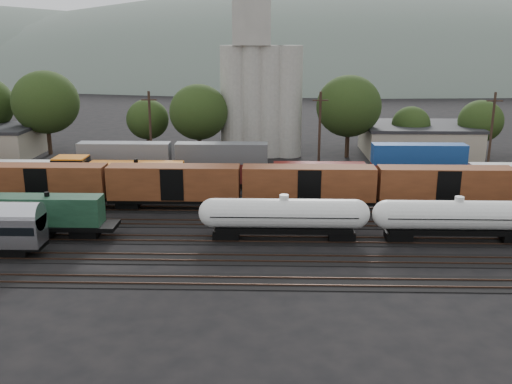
{
  "coord_description": "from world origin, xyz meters",
  "views": [
    {
      "loc": [
        5.23,
        -57.94,
        19.49
      ],
      "look_at": [
        3.57,
        2.0,
        3.0
      ],
      "focal_mm": 40.0,
      "sensor_mm": 36.0,
      "label": 1
    }
  ],
  "objects_px": {
    "green_locomotive": "(18,212)",
    "grain_silo": "(260,88)",
    "orange_locomotive": "(110,176)",
    "tank_car_a": "(284,215)"
  },
  "relations": [
    {
      "from": "tank_car_a",
      "to": "green_locomotive",
      "type": "bearing_deg",
      "value": 180.0
    },
    {
      "from": "tank_car_a",
      "to": "orange_locomotive",
      "type": "distance_m",
      "value": 25.94
    },
    {
      "from": "green_locomotive",
      "to": "orange_locomotive",
      "type": "distance_m",
      "value": 15.84
    },
    {
      "from": "green_locomotive",
      "to": "grain_silo",
      "type": "bearing_deg",
      "value": 60.66
    },
    {
      "from": "orange_locomotive",
      "to": "tank_car_a",
      "type": "bearing_deg",
      "value": -35.32
    },
    {
      "from": "grain_silo",
      "to": "tank_car_a",
      "type": "bearing_deg",
      "value": -85.53
    },
    {
      "from": "tank_car_a",
      "to": "grain_silo",
      "type": "xyz_separation_m",
      "value": [
        -3.2,
        41.0,
        8.65
      ]
    },
    {
      "from": "green_locomotive",
      "to": "tank_car_a",
      "type": "relative_size",
      "value": 1.06
    },
    {
      "from": "orange_locomotive",
      "to": "grain_silo",
      "type": "xyz_separation_m",
      "value": [
        17.97,
        26.0,
        8.53
      ]
    },
    {
      "from": "grain_silo",
      "to": "orange_locomotive",
      "type": "bearing_deg",
      "value": -124.64
    }
  ]
}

